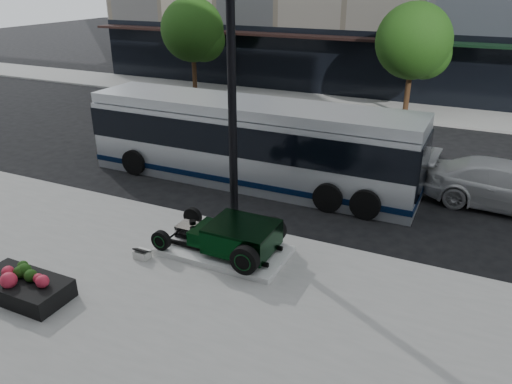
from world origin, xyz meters
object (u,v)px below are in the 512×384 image
at_px(lamppost, 232,107).
at_px(transit_bus, 250,142).
at_px(white_sedan, 508,186).
at_px(flower_planter, 23,286).
at_px(hot_rod, 235,236).

distance_m(lamppost, transit_bus, 4.50).
bearing_deg(white_sedan, transit_bus, 101.63).
bearing_deg(lamppost, white_sedan, 35.48).
xyz_separation_m(lamppost, transit_bus, (-1.29, 3.70, -2.22)).
bearing_deg(transit_bus, white_sedan, 9.63).
relative_size(lamppost, flower_planter, 3.52).
height_order(hot_rod, white_sedan, white_sedan).
height_order(flower_planter, transit_bus, transit_bus).
distance_m(hot_rod, flower_planter, 5.15).
distance_m(lamppost, flower_planter, 6.76).
xyz_separation_m(flower_planter, transit_bus, (1.49, 8.89, 1.10)).
distance_m(flower_planter, transit_bus, 9.08).
xyz_separation_m(transit_bus, white_sedan, (8.50, 1.44, -0.74)).
distance_m(hot_rod, lamppost, 3.45).
relative_size(transit_bus, white_sedan, 2.36).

